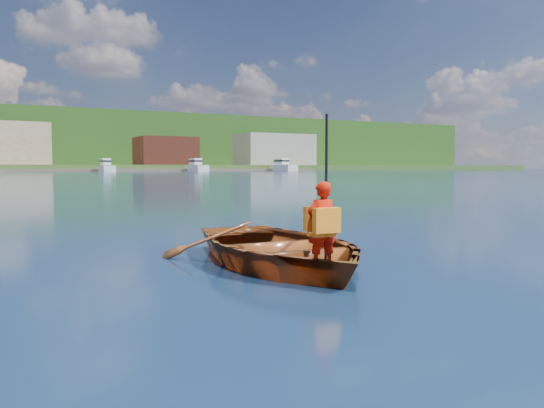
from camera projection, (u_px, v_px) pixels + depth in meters
ground at (311, 279)px, 6.32m from camera, size 600.00×600.00×0.00m
rowboat at (279, 248)px, 7.19m from camera, size 2.83×3.86×0.78m
child_paddler at (322, 224)px, 6.41m from camera, size 0.40×0.34×1.89m
shoreline at (8, 145)px, 215.61m from camera, size 400.00×140.00×22.00m
dock at (60, 170)px, 142.71m from camera, size 160.04×6.60×0.80m
marina_yachts at (80, 167)px, 140.54m from camera, size 142.39×13.10×4.33m
hillside_trees at (48, 127)px, 224.25m from camera, size 309.87×87.61×24.97m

